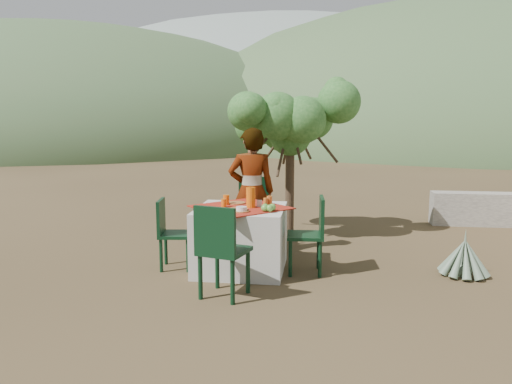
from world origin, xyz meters
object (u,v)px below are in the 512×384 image
(chair_near, at_px, (220,247))
(chair_right, at_px, (312,231))
(person, at_px, (251,191))
(shrub_tree, at_px, (295,129))
(agave, at_px, (464,258))
(juice_pitcher, at_px, (251,197))
(chair_far, at_px, (255,209))
(chair_left, at_px, (170,230))
(table, at_px, (241,238))

(chair_near, bearing_deg, chair_right, -116.27)
(person, height_order, shrub_tree, shrub_tree)
(person, bearing_deg, agave, 154.41)
(shrub_tree, height_order, juice_pitcher, shrub_tree)
(chair_far, relative_size, chair_left, 1.16)
(chair_near, distance_m, chair_left, 1.22)
(shrub_tree, bearing_deg, chair_near, -101.64)
(chair_right, xyz_separation_m, juice_pitcher, (-0.71, -0.02, 0.38))
(table, bearing_deg, chair_right, -1.02)
(chair_near, relative_size, person, 0.57)
(table, xyz_separation_m, juice_pitcher, (0.12, -0.03, 0.50))
(agave, bearing_deg, chair_far, 159.35)
(chair_far, relative_size, agave, 1.59)
(chair_far, relative_size, juice_pitcher, 4.10)
(table, height_order, chair_right, chair_right)
(chair_far, bearing_deg, person, -95.86)
(chair_right, distance_m, person, 1.15)
(agave, distance_m, juice_pitcher, 2.54)
(person, distance_m, agave, 2.70)
(chair_left, distance_m, agave, 3.43)
(chair_left, distance_m, chair_right, 1.68)
(chair_far, xyz_separation_m, person, (0.01, -0.34, 0.29))
(table, relative_size, juice_pitcher, 5.48)
(table, bearing_deg, person, 87.98)
(chair_far, distance_m, chair_right, 1.36)
(agave, xyz_separation_m, juice_pitcher, (-2.45, -0.14, 0.68))
(person, xyz_separation_m, shrub_tree, (0.50, 1.07, 0.79))
(chair_near, xyz_separation_m, person, (0.07, 1.71, 0.30))
(chair_near, relative_size, shrub_tree, 0.46)
(person, bearing_deg, juice_pitcher, 85.47)
(juice_pitcher, bearing_deg, chair_left, -178.65)
(chair_near, relative_size, agave, 1.57)
(table, distance_m, chair_right, 0.84)
(chair_far, xyz_separation_m, juice_pitcher, (0.10, -1.10, 0.34))
(shrub_tree, distance_m, agave, 3.01)
(agave, bearing_deg, table, -177.55)
(agave, bearing_deg, chair_near, -157.45)
(chair_far, distance_m, person, 0.45)
(person, distance_m, shrub_tree, 1.43)
(chair_far, xyz_separation_m, agave, (2.55, -0.96, -0.33))
(chair_left, relative_size, shrub_tree, 0.41)
(chair_left, bearing_deg, table, -93.85)
(chair_near, height_order, shrub_tree, shrub_tree)
(chair_right, distance_m, juice_pitcher, 0.81)
(chair_right, xyz_separation_m, person, (-0.81, 0.74, 0.34))
(chair_right, height_order, person, person)
(table, distance_m, juice_pitcher, 0.52)
(table, height_order, person, person)
(chair_near, bearing_deg, shrub_tree, -85.47)
(table, height_order, agave, table)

